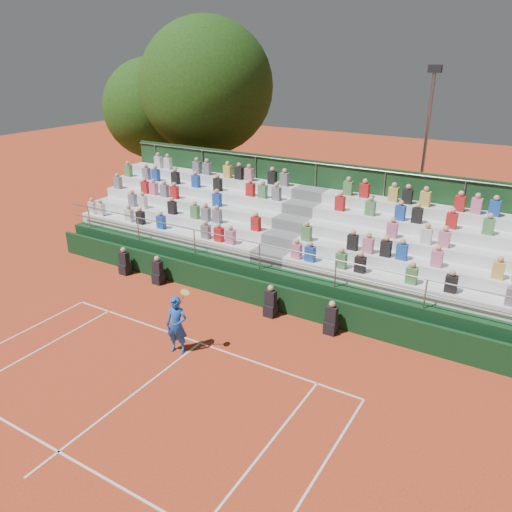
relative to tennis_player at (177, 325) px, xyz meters
The scene contains 8 objects.
ground 1.22m from the tennis_player, 67.45° to the left, with size 90.00×90.00×0.00m, color #C04120.
courtside_wall 3.95m from the tennis_player, 85.67° to the left, with size 20.00×0.15×1.00m, color black.
line_officials 3.67m from the tennis_player, 108.12° to the left, with size 9.71×0.40×1.19m.
grandstand 7.16m from the tennis_player, 87.65° to the left, with size 20.00×5.20×4.40m.
tennis_player is the anchor object (origin of this frame).
tree_west 18.45m from the tennis_player, 132.94° to the left, with size 5.85×5.85×8.47m.
tree_east 16.33m from the tennis_player, 121.99° to the left, with size 7.24×7.24×10.53m.
floodlight_mast 15.58m from the tennis_player, 76.70° to the left, with size 0.60×0.25×8.14m.
Camera 1 is at (8.63, -10.87, 8.68)m, focal length 35.00 mm.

